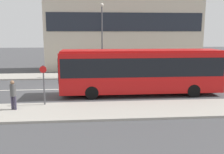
{
  "coord_description": "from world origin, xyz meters",
  "views": [
    {
      "loc": [
        3.25,
        -20.79,
        4.73
      ],
      "look_at": [
        4.83,
        -1.95,
        1.34
      ],
      "focal_mm": 40.0,
      "sensor_mm": 36.0,
      "label": 1
    }
  ],
  "objects_px": {
    "parked_car_0": "(174,74)",
    "bus_stop_sign": "(44,82)",
    "pedestrian_near_stop": "(13,93)",
    "street_lamp": "(102,33)",
    "city_bus": "(141,69)",
    "parked_car_1": "(222,73)"
  },
  "relations": [
    {
      "from": "parked_car_0",
      "to": "bus_stop_sign",
      "type": "xyz_separation_m",
      "value": [
        -11.28,
        -8.16,
        1.02
      ]
    },
    {
      "from": "pedestrian_near_stop",
      "to": "street_lamp",
      "type": "bearing_deg",
      "value": 84.01
    },
    {
      "from": "city_bus",
      "to": "bus_stop_sign",
      "type": "xyz_separation_m",
      "value": [
        -6.78,
        -2.65,
        -0.34
      ]
    },
    {
      "from": "city_bus",
      "to": "pedestrian_near_stop",
      "type": "xyz_separation_m",
      "value": [
        -8.45,
        -3.58,
        -0.82
      ]
    },
    {
      "from": "city_bus",
      "to": "street_lamp",
      "type": "height_order",
      "value": "street_lamp"
    },
    {
      "from": "parked_car_0",
      "to": "pedestrian_near_stop",
      "type": "distance_m",
      "value": 15.83
    },
    {
      "from": "street_lamp",
      "to": "city_bus",
      "type": "bearing_deg",
      "value": -71.47
    },
    {
      "from": "parked_car_0",
      "to": "parked_car_1",
      "type": "height_order",
      "value": "parked_car_1"
    },
    {
      "from": "pedestrian_near_stop",
      "to": "city_bus",
      "type": "bearing_deg",
      "value": 44.39
    },
    {
      "from": "bus_stop_sign",
      "to": "city_bus",
      "type": "bearing_deg",
      "value": 21.34
    },
    {
      "from": "parked_car_0",
      "to": "street_lamp",
      "type": "height_order",
      "value": "street_lamp"
    },
    {
      "from": "bus_stop_sign",
      "to": "street_lamp",
      "type": "height_order",
      "value": "street_lamp"
    },
    {
      "from": "city_bus",
      "to": "parked_car_0",
      "type": "xyz_separation_m",
      "value": [
        4.5,
        5.51,
        -1.36
      ]
    },
    {
      "from": "parked_car_0",
      "to": "parked_car_1",
      "type": "xyz_separation_m",
      "value": [
        5.19,
        0.24,
        0.01
      ]
    },
    {
      "from": "parked_car_0",
      "to": "bus_stop_sign",
      "type": "height_order",
      "value": "bus_stop_sign"
    },
    {
      "from": "city_bus",
      "to": "parked_car_1",
      "type": "relative_size",
      "value": 3.07
    },
    {
      "from": "city_bus",
      "to": "parked_car_0",
      "type": "distance_m",
      "value": 7.24
    },
    {
      "from": "parked_car_1",
      "to": "bus_stop_sign",
      "type": "xyz_separation_m",
      "value": [
        -16.48,
        -8.41,
        1.01
      ]
    },
    {
      "from": "bus_stop_sign",
      "to": "street_lamp",
      "type": "distance_m",
      "value": 11.59
    },
    {
      "from": "city_bus",
      "to": "street_lamp",
      "type": "distance_m",
      "value": 8.57
    },
    {
      "from": "parked_car_1",
      "to": "bus_stop_sign",
      "type": "distance_m",
      "value": 18.52
    },
    {
      "from": "bus_stop_sign",
      "to": "street_lamp",
      "type": "bearing_deg",
      "value": 67.96
    }
  ]
}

